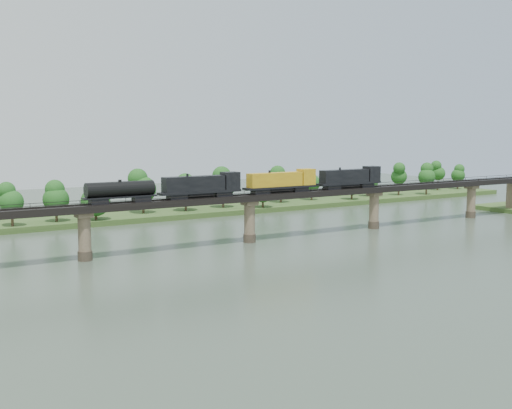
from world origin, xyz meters
TOP-DOWN VIEW (x-y plane):
  - ground at (0.00, 0.00)m, footprint 400.00×400.00m
  - far_bank at (0.00, 85.00)m, footprint 300.00×24.00m
  - bridge at (0.00, 30.00)m, footprint 236.00×30.00m
  - bridge_superstructure at (0.00, 30.00)m, footprint 220.00×4.90m
  - far_treeline at (-8.21, 80.52)m, footprint 289.06×17.54m
  - freight_train at (1.69, 30.00)m, footprint 80.91×3.15m

SIDE VIEW (x-z plane):
  - ground at x=0.00m, z-range 0.00..0.00m
  - far_bank at x=0.00m, z-range 0.00..1.60m
  - bridge at x=0.00m, z-range -0.29..11.21m
  - far_treeline at x=-8.21m, z-range 2.03..15.63m
  - bridge_superstructure at x=0.00m, z-range 11.42..12.17m
  - freight_train at x=1.69m, z-range 11.38..16.94m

